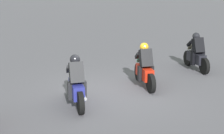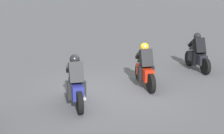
# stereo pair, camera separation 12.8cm
# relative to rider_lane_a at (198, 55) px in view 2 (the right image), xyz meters

# --- Properties ---
(ground_plane) EXTENTS (120.00, 120.00, 0.00)m
(ground_plane) POSITION_rel_rider_lane_a_xyz_m (-2.08, 3.95, -0.62)
(ground_plane) COLOR #4D4B53
(rider_lane_a) EXTENTS (2.04, 0.54, 1.51)m
(rider_lane_a) POSITION_rel_rider_lane_a_xyz_m (0.00, 0.00, 0.00)
(rider_lane_a) COLOR black
(rider_lane_a) RESTS_ON ground_plane
(rider_lane_b) EXTENTS (2.04, 0.54, 1.51)m
(rider_lane_b) POSITION_rel_rider_lane_a_xyz_m (-1.63, 2.71, 0.00)
(rider_lane_b) COLOR black
(rider_lane_b) RESTS_ON ground_plane
(rider_lane_c) EXTENTS (2.04, 0.55, 1.51)m
(rider_lane_c) POSITION_rel_rider_lane_a_xyz_m (-2.91, 5.19, 0.00)
(rider_lane_c) COLOR black
(rider_lane_c) RESTS_ON ground_plane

